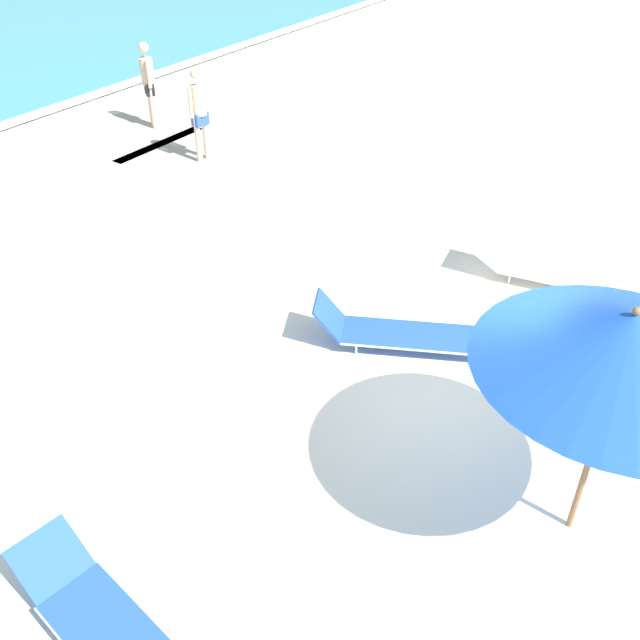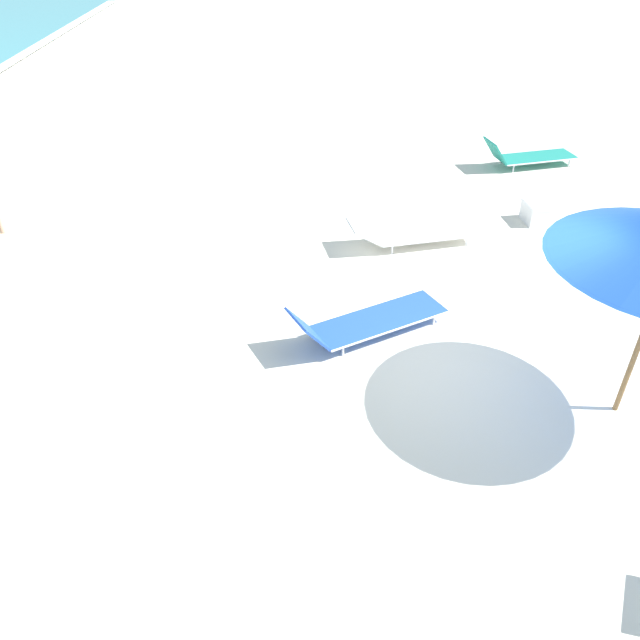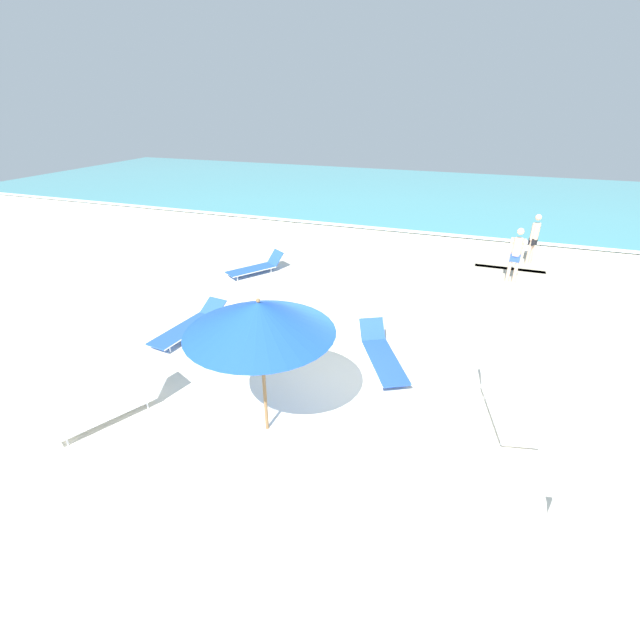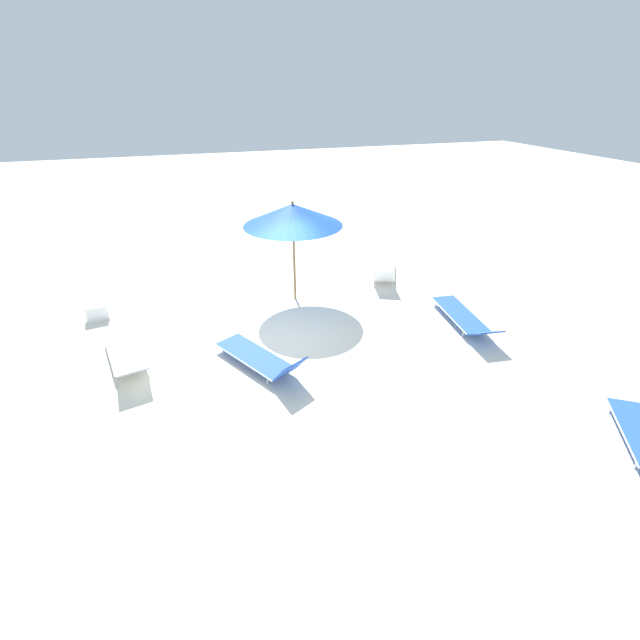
{
  "view_description": "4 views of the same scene",
  "coord_description": "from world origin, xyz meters",
  "px_view_note": "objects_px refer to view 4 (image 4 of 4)",
  "views": [
    {
      "loc": [
        -5.95,
        -2.51,
        5.63
      ],
      "look_at": [
        -0.4,
        1.51,
        0.67
      ],
      "focal_mm": 40.0,
      "sensor_mm": 36.0,
      "label": 1
    },
    {
      "loc": [
        -6.25,
        1.57,
        5.03
      ],
      "look_at": [
        -0.26,
        1.55,
        0.77
      ],
      "focal_mm": 35.0,
      "sensor_mm": 36.0,
      "label": 2
    },
    {
      "loc": [
        1.91,
        -7.13,
        5.26
      ],
      "look_at": [
        -1.08,
        1.24,
        0.66
      ],
      "focal_mm": 24.0,
      "sensor_mm": 36.0,
      "label": 3
    },
    {
      "loc": [
        1.53,
        8.0,
        4.98
      ],
      "look_at": [
        -0.65,
        1.26,
        1.06
      ],
      "focal_mm": 24.0,
      "sensor_mm": 36.0,
      "label": 4
    }
  ],
  "objects_px": {
    "sun_lounger_under_umbrella": "(127,356)",
    "sun_lounger_beside_umbrella": "(464,317)",
    "beach_umbrella": "(293,215)",
    "sun_lounger_mid_beach_solo": "(261,358)",
    "sun_lounger_near_water_left": "(384,270)",
    "cooler_box": "(97,312)"
  },
  "relations": [
    {
      "from": "sun_lounger_under_umbrella",
      "to": "sun_lounger_mid_beach_solo",
      "type": "xyz_separation_m",
      "value": [
        -2.54,
        0.92,
        0.01
      ]
    },
    {
      "from": "beach_umbrella",
      "to": "sun_lounger_beside_umbrella",
      "type": "height_order",
      "value": "beach_umbrella"
    },
    {
      "from": "sun_lounger_mid_beach_solo",
      "to": "cooler_box",
      "type": "xyz_separation_m",
      "value": [
        3.35,
        -3.21,
        -0.03
      ]
    },
    {
      "from": "sun_lounger_beside_umbrella",
      "to": "sun_lounger_mid_beach_solo",
      "type": "height_order",
      "value": "sun_lounger_mid_beach_solo"
    },
    {
      "from": "beach_umbrella",
      "to": "sun_lounger_beside_umbrella",
      "type": "distance_m",
      "value": 4.72
    },
    {
      "from": "beach_umbrella",
      "to": "sun_lounger_beside_umbrella",
      "type": "relative_size",
      "value": 1.06
    },
    {
      "from": "sun_lounger_near_water_left",
      "to": "cooler_box",
      "type": "bearing_deg",
      "value": 27.45
    },
    {
      "from": "beach_umbrella",
      "to": "sun_lounger_under_umbrella",
      "type": "distance_m",
      "value": 4.86
    },
    {
      "from": "sun_lounger_beside_umbrella",
      "to": "cooler_box",
      "type": "height_order",
      "value": "sun_lounger_beside_umbrella"
    },
    {
      "from": "sun_lounger_under_umbrella",
      "to": "sun_lounger_beside_umbrella",
      "type": "xyz_separation_m",
      "value": [
        -7.4,
        0.68,
        -0.0
      ]
    },
    {
      "from": "sun_lounger_mid_beach_solo",
      "to": "cooler_box",
      "type": "bearing_deg",
      "value": -71.92
    },
    {
      "from": "beach_umbrella",
      "to": "cooler_box",
      "type": "distance_m",
      "value": 5.24
    },
    {
      "from": "sun_lounger_under_umbrella",
      "to": "beach_umbrella",
      "type": "bearing_deg",
      "value": -167.35
    },
    {
      "from": "sun_lounger_beside_umbrella",
      "to": "sun_lounger_near_water_left",
      "type": "relative_size",
      "value": 1.1
    },
    {
      "from": "sun_lounger_beside_umbrella",
      "to": "beach_umbrella",
      "type": "bearing_deg",
      "value": -29.84
    },
    {
      "from": "sun_lounger_under_umbrella",
      "to": "cooler_box",
      "type": "bearing_deg",
      "value": -83.02
    },
    {
      "from": "beach_umbrella",
      "to": "sun_lounger_under_umbrella",
      "type": "xyz_separation_m",
      "value": [
        4.0,
        1.88,
        -2.02
      ]
    },
    {
      "from": "beach_umbrella",
      "to": "cooler_box",
      "type": "xyz_separation_m",
      "value": [
        4.81,
        -0.4,
        -2.04
      ]
    },
    {
      "from": "sun_lounger_near_water_left",
      "to": "sun_lounger_mid_beach_solo",
      "type": "bearing_deg",
      "value": 64.37
    },
    {
      "from": "beach_umbrella",
      "to": "sun_lounger_mid_beach_solo",
      "type": "bearing_deg",
      "value": 62.53
    },
    {
      "from": "beach_umbrella",
      "to": "sun_lounger_near_water_left",
      "type": "distance_m",
      "value": 3.53
    },
    {
      "from": "beach_umbrella",
      "to": "cooler_box",
      "type": "height_order",
      "value": "beach_umbrella"
    }
  ]
}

